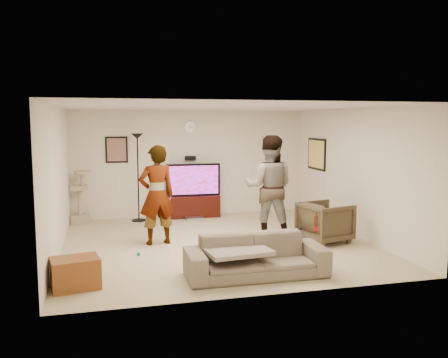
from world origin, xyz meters
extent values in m
cube|color=#C1AE8A|center=(0.00, 0.00, -0.01)|extent=(5.50, 5.50, 0.02)
cube|color=silver|center=(0.00, 0.00, 2.51)|extent=(5.50, 5.50, 0.02)
cube|color=silver|center=(0.00, 2.75, 1.25)|extent=(5.50, 0.04, 2.50)
cube|color=silver|center=(0.00, -2.75, 1.25)|extent=(5.50, 0.04, 2.50)
cube|color=silver|center=(-2.75, 0.00, 1.25)|extent=(0.04, 5.50, 2.50)
cube|color=silver|center=(2.75, 0.00, 1.25)|extent=(0.04, 5.50, 2.50)
cylinder|color=silver|center=(0.00, 2.72, 2.10)|extent=(0.26, 0.04, 0.26)
cube|color=black|center=(0.00, 2.69, 1.38)|extent=(0.25, 0.10, 0.10)
cube|color=#835C4F|center=(-1.70, 2.73, 1.60)|extent=(0.42, 0.03, 0.52)
cube|color=#FAC764|center=(2.73, 1.60, 1.50)|extent=(0.03, 0.78, 0.62)
cube|color=black|center=(0.03, 2.50, 0.25)|extent=(1.21, 0.45, 0.50)
cube|color=#ABACB5|center=(-0.01, 2.11, 0.04)|extent=(0.40, 0.30, 0.07)
cube|color=black|center=(0.03, 2.50, 0.88)|extent=(1.28, 0.08, 0.76)
cube|color=#8425E9|center=(0.03, 2.46, 0.88)|extent=(1.17, 0.01, 0.67)
cylinder|color=black|center=(-1.26, 2.35, 0.99)|extent=(0.32, 0.32, 1.97)
cube|color=tan|center=(-2.53, 2.39, 0.59)|extent=(0.40, 0.40, 1.18)
imported|color=#9799AD|center=(-1.07, 0.20, 0.91)|extent=(0.73, 0.54, 1.82)
imported|color=#40618A|center=(1.07, 0.13, 0.99)|extent=(1.17, 1.05, 1.98)
imported|color=#6D6051|center=(0.12, -1.98, 0.30)|extent=(2.05, 0.82, 0.60)
cube|color=tan|center=(-0.17, -1.98, 0.40)|extent=(0.98, 0.80, 0.06)
cylinder|color=#421D0D|center=(1.06, -1.98, 0.72)|extent=(0.06, 0.06, 0.25)
imported|color=#3D3223|center=(1.98, -0.42, 0.38)|extent=(1.00, 0.98, 0.75)
cube|color=brown|center=(-2.40, -1.86, 0.21)|extent=(0.70, 0.57, 0.42)
sphere|color=#008298|center=(-1.47, -0.49, 0.03)|extent=(0.06, 0.06, 0.06)
camera|label=1|loc=(-1.97, -8.34, 2.23)|focal=37.96mm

